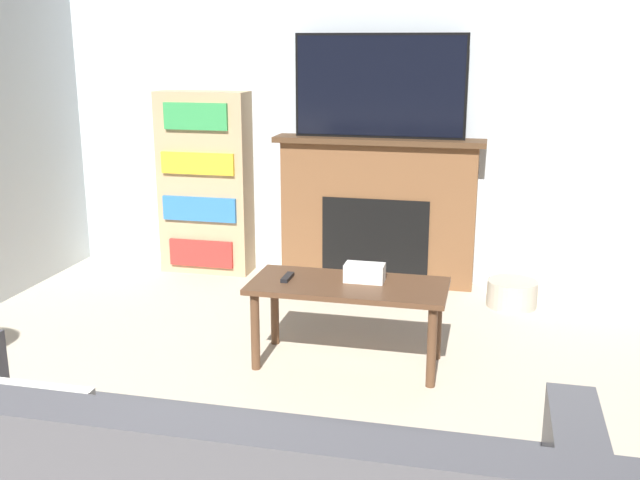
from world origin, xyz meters
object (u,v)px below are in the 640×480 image
at_px(coffee_table, 348,295).
at_px(bookshelf, 205,183).
at_px(tv, 380,86).
at_px(fireplace, 378,211).
at_px(storage_basket, 512,293).

bearing_deg(coffee_table, bookshelf, 133.43).
distance_m(tv, coffee_table, 1.85).
height_order(fireplace, coffee_table, fireplace).
distance_m(coffee_table, storage_basket, 1.54).
distance_m(fireplace, coffee_table, 1.55).
bearing_deg(storage_basket, bookshelf, 172.32).
relative_size(tv, bookshelf, 0.88).
distance_m(bookshelf, storage_basket, 2.45).
distance_m(coffee_table, bookshelf, 2.11).
xyz_separation_m(coffee_table, storage_basket, (0.92, 1.20, -0.32)).
xyz_separation_m(fireplace, storage_basket, (1.00, -0.34, -0.46)).
relative_size(tv, coffee_table, 1.14).
bearing_deg(bookshelf, coffee_table, -46.57).
height_order(bookshelf, storage_basket, bookshelf).
relative_size(coffee_table, bookshelf, 0.77).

